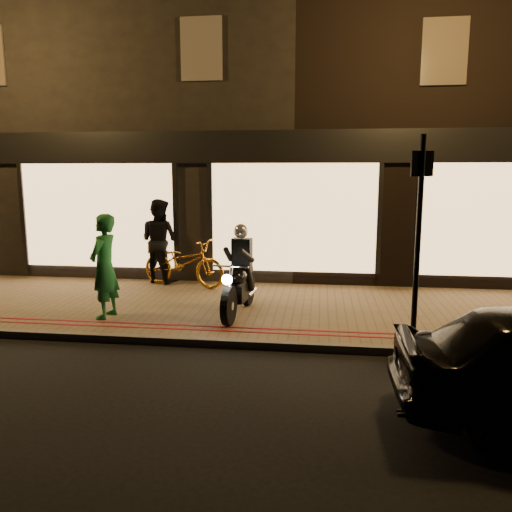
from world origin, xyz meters
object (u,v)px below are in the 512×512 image
Objects in this scene: motorcycle at (240,280)px; sign_post at (419,230)px; bicycle_gold at (184,263)px; person_green at (104,266)px.

motorcycle is 0.65× the size of sign_post.
bicycle_gold is (-1.57, 1.98, -0.09)m from motorcycle.
person_green is at bearing -161.24° from motorcycle.
bicycle_gold is at bearing 143.63° from sign_post.
sign_post is 1.67× the size of person_green.
sign_post is at bearing -110.40° from bicycle_gold.
person_green reaches higher than bicycle_gold.
person_green is (-5.03, 0.69, -0.78)m from sign_post.
motorcycle is 3.21m from sign_post.
bicycle_gold is at bearing 133.92° from motorcycle.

